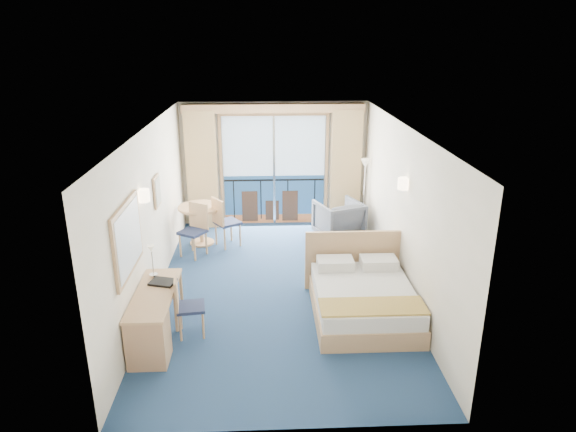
% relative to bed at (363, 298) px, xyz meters
% --- Properties ---
extents(floor, '(6.50, 6.50, 0.00)m').
position_rel_bed_xyz_m(floor, '(-1.24, 0.89, -0.28)').
color(floor, navy).
rests_on(floor, ground).
extents(room_walls, '(4.04, 6.54, 2.72)m').
position_rel_bed_xyz_m(room_walls, '(-1.24, 0.89, 1.49)').
color(room_walls, beige).
rests_on(room_walls, ground).
extents(balcony_door, '(2.36, 0.03, 2.52)m').
position_rel_bed_xyz_m(balcony_door, '(-1.25, 4.11, 0.86)').
color(balcony_door, navy).
rests_on(balcony_door, room_walls).
extents(curtain_left, '(0.65, 0.22, 2.55)m').
position_rel_bed_xyz_m(curtain_left, '(-2.79, 3.96, 0.99)').
color(curtain_left, tan).
rests_on(curtain_left, room_walls).
extents(curtain_right, '(0.65, 0.22, 2.55)m').
position_rel_bed_xyz_m(curtain_right, '(0.31, 3.96, 0.99)').
color(curtain_right, tan).
rests_on(curtain_right, room_walls).
extents(pelmet, '(3.80, 0.25, 0.18)m').
position_rel_bed_xyz_m(pelmet, '(-1.24, 3.99, 2.30)').
color(pelmet, tan).
rests_on(pelmet, room_walls).
extents(mirror, '(0.05, 1.25, 0.95)m').
position_rel_bed_xyz_m(mirror, '(-3.22, -0.61, 1.27)').
color(mirror, tan).
rests_on(mirror, room_walls).
extents(wall_print, '(0.04, 0.42, 0.52)m').
position_rel_bed_xyz_m(wall_print, '(-3.22, 1.34, 1.32)').
color(wall_print, tan).
rests_on(wall_print, room_walls).
extents(sconce_left, '(0.18, 0.18, 0.18)m').
position_rel_bed_xyz_m(sconce_left, '(-3.18, 0.29, 1.57)').
color(sconce_left, beige).
rests_on(sconce_left, room_walls).
extents(sconce_right, '(0.18, 0.18, 0.18)m').
position_rel_bed_xyz_m(sconce_right, '(0.70, 0.74, 1.57)').
color(sconce_right, beige).
rests_on(sconce_right, room_walls).
extents(bed, '(1.61, 1.91, 1.01)m').
position_rel_bed_xyz_m(bed, '(0.00, 0.00, 0.00)').
color(bed, tan).
rests_on(bed, ground).
extents(nightstand, '(0.43, 0.41, 0.56)m').
position_rel_bed_xyz_m(nightstand, '(0.52, 1.16, -0.00)').
color(nightstand, tan).
rests_on(nightstand, ground).
extents(phone, '(0.21, 0.18, 0.08)m').
position_rel_bed_xyz_m(phone, '(0.55, 1.20, 0.31)').
color(phone, white).
rests_on(phone, nightstand).
extents(armchair, '(1.11, 1.12, 0.80)m').
position_rel_bed_xyz_m(armchair, '(0.07, 3.14, 0.12)').
color(armchair, '#41444E').
rests_on(armchair, ground).
extents(floor_lamp, '(0.22, 0.22, 1.60)m').
position_rel_bed_xyz_m(floor_lamp, '(0.64, 3.45, 0.93)').
color(floor_lamp, silver).
rests_on(floor_lamp, ground).
extents(desk, '(0.53, 1.53, 0.72)m').
position_rel_bed_xyz_m(desk, '(-2.97, -0.94, 0.11)').
color(desk, tan).
rests_on(desk, ground).
extents(desk_chair, '(0.44, 0.43, 0.89)m').
position_rel_bed_xyz_m(desk_chair, '(-2.58, -0.43, 0.22)').
color(desk_chair, '#1E2848').
rests_on(desk_chair, ground).
extents(folder, '(0.40, 0.34, 0.03)m').
position_rel_bed_xyz_m(folder, '(-2.90, -0.24, 0.45)').
color(folder, black).
rests_on(folder, desk).
extents(desk_lamp, '(0.12, 0.12, 0.46)m').
position_rel_bed_xyz_m(desk_lamp, '(-3.07, -0.03, 0.78)').
color(desk_lamp, silver).
rests_on(desk_lamp, desk).
extents(round_table, '(0.88, 0.88, 0.80)m').
position_rel_bed_xyz_m(round_table, '(-2.75, 2.96, 0.32)').
color(round_table, tan).
rests_on(round_table, ground).
extents(table_chair_a, '(0.61, 0.61, 1.02)m').
position_rel_bed_xyz_m(table_chair_a, '(-2.28, 2.78, 0.29)').
color(table_chair_a, '#1E2848').
rests_on(table_chair_a, ground).
extents(table_chair_b, '(0.60, 0.61, 1.01)m').
position_rel_bed_xyz_m(table_chair_b, '(-2.79, 2.41, 0.29)').
color(table_chair_b, '#1E2848').
rests_on(table_chair_b, ground).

